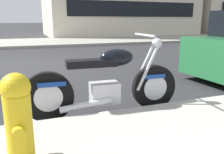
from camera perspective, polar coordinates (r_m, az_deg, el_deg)
The scene contains 5 objects.
ground_plane at distance 7.59m, azimuth -19.39°, elevation 2.67°, with size 260.00×260.00×0.00m, color #28282B.
sidewalk_far_curb at distance 18.94m, azimuth 19.65°, elevation 8.90°, with size 120.00×5.00×0.14m, color gray.
parking_stall_stripe at distance 3.75m, azimuth -17.93°, elevation -7.75°, with size 0.12×2.20×0.01m, color silver.
parked_motorcycle at distance 3.34m, azimuth -1.42°, elevation -1.84°, with size 2.22×0.62×1.13m.
fire_hydrant at distance 2.12m, azimuth -21.60°, elevation -8.76°, with size 0.24×0.36×0.78m.
Camera 1 is at (-0.08, -7.47, 1.32)m, focal length 38.10 mm.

